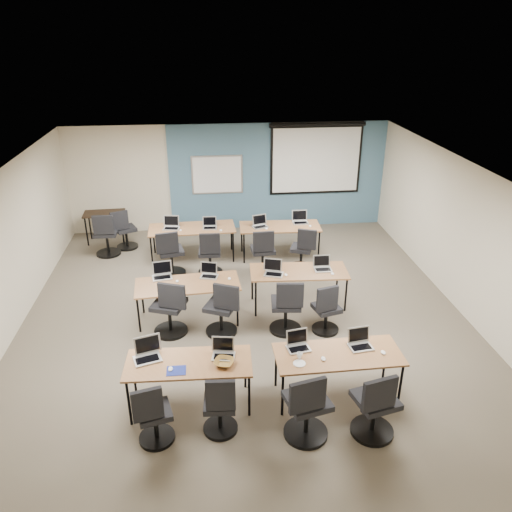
{
  "coord_description": "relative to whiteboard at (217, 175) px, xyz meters",
  "views": [
    {
      "loc": [
        -0.65,
        -7.78,
        4.86
      ],
      "look_at": [
        0.24,
        0.4,
        1.04
      ],
      "focal_mm": 35.0,
      "sensor_mm": 36.0,
      "label": 1
    }
  ],
  "objects": [
    {
      "name": "floor",
      "position": [
        0.3,
        -4.43,
        -1.45
      ],
      "size": [
        8.0,
        9.0,
        0.02
      ],
      "primitive_type": "cube",
      "color": "#6B6354",
      "rests_on": "ground"
    },
    {
      "name": "ceiling",
      "position": [
        0.3,
        -4.43,
        1.25
      ],
      "size": [
        8.0,
        9.0,
        0.02
      ],
      "primitive_type": "cube",
      "color": "white",
      "rests_on": "ground"
    },
    {
      "name": "wall_back",
      "position": [
        0.3,
        0.07,
        -0.1
      ],
      "size": [
        8.0,
        0.04,
        2.7
      ],
      "primitive_type": "cube",
      "color": "beige",
      "rests_on": "ground"
    },
    {
      "name": "wall_front",
      "position": [
        0.3,
        -8.93,
        -0.1
      ],
      "size": [
        8.0,
        0.04,
        2.7
      ],
      "primitive_type": "cube",
      "color": "beige",
      "rests_on": "ground"
    },
    {
      "name": "wall_left",
      "position": [
        -3.7,
        -4.43,
        -0.1
      ],
      "size": [
        0.04,
        9.0,
        2.7
      ],
      "primitive_type": "cube",
      "color": "beige",
      "rests_on": "ground"
    },
    {
      "name": "wall_right",
      "position": [
        4.3,
        -4.43,
        -0.1
      ],
      "size": [
        0.04,
        9.0,
        2.7
      ],
      "primitive_type": "cube",
      "color": "beige",
      "rests_on": "ground"
    },
    {
      "name": "blue_accent_panel",
      "position": [
        1.55,
        0.04,
        -0.1
      ],
      "size": [
        5.5,
        0.04,
        2.7
      ],
      "primitive_type": "cube",
      "color": "#3D5977",
      "rests_on": "wall_back"
    },
    {
      "name": "whiteboard",
      "position": [
        0.0,
        0.0,
        0.0
      ],
      "size": [
        1.28,
        0.03,
        0.98
      ],
      "color": "#B4B6B9",
      "rests_on": "wall_back"
    },
    {
      "name": "projector_screen",
      "position": [
        2.5,
        -0.02,
        0.44
      ],
      "size": [
        2.4,
        0.1,
        1.82
      ],
      "color": "black",
      "rests_on": "wall_back"
    },
    {
      "name": "training_table_front_left",
      "position": [
        -0.66,
        -6.65,
        -0.77
      ],
      "size": [
        1.71,
        0.71,
        0.73
      ],
      "rotation": [
        0.0,
        0.0,
        -0.04
      ],
      "color": "#A2662E",
      "rests_on": "floor"
    },
    {
      "name": "training_table_front_right",
      "position": [
        1.4,
        -6.68,
        -0.77
      ],
      "size": [
        1.76,
        0.73,
        0.73
      ],
      "rotation": [
        0.0,
        0.0,
        0.02
      ],
      "color": "#A5773B",
      "rests_on": "floor"
    },
    {
      "name": "training_table_mid_left",
      "position": [
        -0.71,
        -4.38,
        -0.76
      ],
      "size": [
        1.82,
        0.76,
        0.73
      ],
      "rotation": [
        0.0,
        0.0,
        0.07
      ],
      "color": "brown",
      "rests_on": "floor"
    },
    {
      "name": "training_table_mid_right",
      "position": [
        1.33,
        -4.09,
        -0.77
      ],
      "size": [
        1.79,
        0.75,
        0.73
      ],
      "rotation": [
        0.0,
        0.0,
        -0.05
      ],
      "color": "brown",
      "rests_on": "floor"
    },
    {
      "name": "training_table_back_left",
      "position": [
        -0.65,
        -1.71,
        -0.76
      ],
      "size": [
        1.92,
        0.8,
        0.73
      ],
      "rotation": [
        0.0,
        0.0,
        0.03
      ],
      "color": "olive",
      "rests_on": "floor"
    },
    {
      "name": "training_table_back_right",
      "position": [
        1.33,
        -1.82,
        -0.76
      ],
      "size": [
        1.81,
        0.76,
        0.73
      ],
      "rotation": [
        0.0,
        0.0,
        -0.04
      ],
      "color": "#945D2C",
      "rests_on": "floor"
    },
    {
      "name": "laptop_0",
      "position": [
        -1.21,
        -6.48,
        -0.65
      ],
      "size": [
        0.36,
        0.31,
        0.27
      ],
      "rotation": [
        0.0,
        0.0,
        0.3
      ],
      "color": "#B2B2B4",
      "rests_on": "training_table_front_left"
    },
    {
      "name": "mouse_0",
      "position": [
        -0.89,
        -6.79,
        -0.71
      ],
      "size": [
        0.09,
        0.12,
        0.04
      ],
      "primitive_type": "ellipsoid",
      "rotation": [
        0.0,
        0.0,
        -0.3
      ],
      "color": "white",
      "rests_on": "training_table_front_left"
    },
    {
      "name": "task_chair_0",
      "position": [
        -1.11,
        -7.3,
        -1.06
      ],
      "size": [
        0.46,
        0.46,
        0.95
      ],
      "rotation": [
        0.0,
        0.0,
        0.24
      ],
      "color": "black",
      "rests_on": "floor"
    },
    {
      "name": "laptop_1",
      "position": [
        -0.18,
        -6.54,
        -0.66
      ],
      "size": [
        0.31,
        0.26,
        0.24
      ],
      "rotation": [
        0.0,
        0.0,
        -0.17
      ],
      "color": "#B7B7B9",
      "rests_on": "training_table_front_left"
    },
    {
      "name": "mouse_1",
      "position": [
        -0.08,
        -6.66,
        -0.71
      ],
      "size": [
        0.07,
        0.1,
        0.03
      ],
      "primitive_type": "ellipsoid",
      "rotation": [
        0.0,
        0.0,
        0.07
      ],
      "color": "white",
      "rests_on": "training_table_front_left"
    },
    {
      "name": "task_chair_1",
      "position": [
        -0.27,
        -7.22,
        -1.06
      ],
      "size": [
        0.46,
        0.46,
        0.94
      ],
      "rotation": [
        0.0,
        0.0,
        -0.07
      ],
      "color": "black",
      "rests_on": "floor"
    },
    {
      "name": "laptop_2",
      "position": [
        0.87,
        -6.48,
        -0.66
      ],
      "size": [
        0.31,
        0.27,
        0.24
      ],
      "rotation": [
        0.0,
        0.0,
        0.17
      ],
      "color": "#B0B0B9",
      "rests_on": "training_table_front_right"
    },
    {
      "name": "mouse_2",
      "position": [
        1.16,
        -6.79,
        -0.71
      ],
      "size": [
        0.08,
        0.11,
        0.04
      ],
      "primitive_type": "ellipsoid",
      "rotation": [
        0.0,
        0.0,
        -0.15
      ],
      "color": "white",
      "rests_on": "training_table_front_right"
    },
    {
      "name": "task_chair_2",
      "position": [
        0.82,
        -7.43,
        -1.01
      ],
      "size": [
        0.58,
        0.58,
        1.05
      ],
      "rotation": [
        0.0,
        0.0,
        0.24
      ],
      "color": "black",
      "rests_on": "floor"
    },
    {
      "name": "laptop_3",
      "position": [
        1.75,
        -6.53,
        -0.66
      ],
      "size": [
        0.32,
        0.28,
        0.25
      ],
      "rotation": [
        0.0,
        0.0,
        0.13
      ],
      "color": "silver",
      "rests_on": "training_table_front_right"
    },
    {
      "name": "mouse_3",
      "position": [
        2.02,
        -6.74,
        -0.71
      ],
      "size": [
        0.08,
        0.11,
        0.04
      ],
      "primitive_type": "ellipsoid",
      "rotation": [
        0.0,
        0.0,
        0.15
      ],
      "color": "white",
      "rests_on": "training_table_front_right"
    },
    {
      "name": "task_chair_3",
      "position": [
        1.69,
        -7.49,
        -1.02
      ],
      "size": [
        0.57,
        0.57,
        1.04
      ],
      "rotation": [
        0.0,
        0.0,
        0.24
      ],
      "color": "black",
      "rests_on": "floor"
    },
    {
      "name": "laptop_4",
      "position": [
        -1.16,
        -4.06,
        -0.66
      ],
      "size": [
        0.35,
        0.29,
        0.26
      ],
      "rotation": [
        0.0,
        0.0,
        0.17
      ],
      "color": "#B8B8BF",
      "rests_on": "training_table_mid_left"
    },
    {
      "name": "mouse_4",
      "position": [
        -0.89,
        -4.29,
        -0.71
      ],
      "size": [
        0.08,
        0.1,
        0.03
      ],
      "primitive_type": "ellipsoid",
      "rotation": [
        0.0,
        0.0,
        -0.29
      ],
      "color": "white",
      "rests_on": "training_table_mid_left"
    },
    {
      "name": "task_chair_4",
      "position": [
        -1.01,
        -4.82,
        -1.01
      ],
      "size": [
        0.61,
        0.58,
        1.05
      ],
      "rotation": [
        0.0,
        0.0,
        -0.35
      ],
      "color": "black",
      "rests_on": "floor"
    },
    {
      "name": "laptop_5",
      "position": [
        -0.32,
        -4.12,
        -0.66
      ],
      "size": [
        0.31,
        0.26,
        0.23
      ],
      "rotation": [
        0.0,
        0.0,
        -0.27
      ],
      "color": "silver",
      "rests_on": "training_table_mid_left"
    },
    {
      "name": "mouse_5",
      "position": [
        0.03,
        -4.29,
        -0.71
      ],
      "size": [
        0.08,
        0.1,
        0.03
      ],
      "primitive_type": "ellipsoid",
      "rotation": [
        0.0,
        0.0,
        0.26
      ],
      "color": "white",
      "rests_on": "training_table_mid_left"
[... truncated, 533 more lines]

